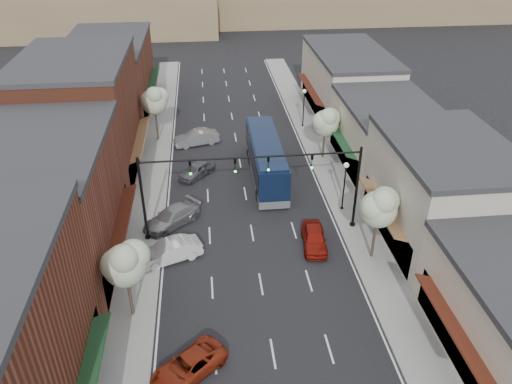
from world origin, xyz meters
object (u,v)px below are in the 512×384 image
object	(u,v)px
signal_mast_left	(174,185)
parked_car_a	(189,366)
tree_left_near	(125,262)
signal_mast_right	(327,177)
tree_left_far	(154,100)
tree_right_far	(326,121)
parked_car_c	(172,217)
lamp_post_far	(304,102)
coach_bus	(266,158)
tree_right_near	(380,206)
parked_car_b	(170,251)
lamp_post_near	(345,178)
red_hatchback	(314,238)
parked_car_e	(196,138)
parked_car_d	(197,170)

from	to	relation	value
signal_mast_left	parked_car_a	size ratio (longest dim) A/B	1.85
tree_left_near	signal_mast_right	bearing A→B (deg)	30.14
signal_mast_left	tree_left_far	size ratio (longest dim) A/B	1.34
tree_right_far	tree_left_near	world-z (taller)	tree_left_near
signal_mast_left	parked_car_c	distance (m)	4.34
tree_right_far	lamp_post_far	size ratio (longest dim) A/B	1.22
tree_left_far	coach_bus	distance (m)	14.05
parked_car_c	tree_right_near	bearing A→B (deg)	26.09
tree_left_near	parked_car_a	xyz separation A→B (m)	(3.48, -4.84, -3.60)
tree_right_near	parked_car_b	bearing A→B (deg)	174.64
signal_mast_right	tree_right_near	bearing A→B (deg)	-56.09
tree_right_near	lamp_post_near	size ratio (longest dim) A/B	1.34
tree_left_far	tree_left_near	bearing A→B (deg)	-90.00
signal_mast_right	coach_bus	size ratio (longest dim) A/B	0.68
lamp_post_far	parked_car_c	world-z (taller)	lamp_post_far
tree_left_near	coach_bus	distance (m)	20.06
lamp_post_near	lamp_post_far	world-z (taller)	same
coach_bus	signal_mast_left	bearing A→B (deg)	-131.15
lamp_post_near	red_hatchback	world-z (taller)	lamp_post_near
parked_car_c	tree_left_near	bearing A→B (deg)	-53.72
red_hatchback	parked_car_e	distance (m)	20.66
signal_mast_left	parked_car_a	bearing A→B (deg)	-86.25
tree_left_near	coach_bus	world-z (taller)	tree_left_near
red_hatchback	parked_car_a	xyz separation A→B (m)	(-9.21, -10.74, -0.10)
coach_bus	parked_car_d	distance (m)	6.54
lamp_post_far	parked_car_e	world-z (taller)	lamp_post_far
signal_mast_left	red_hatchback	xyz separation A→B (m)	(10.06, -2.16, -3.90)
lamp_post_far	coach_bus	xyz separation A→B (m)	(-5.62, -11.08, -1.09)
parked_car_b	parked_car_d	world-z (taller)	parked_car_b
signal_mast_right	red_hatchback	bearing A→B (deg)	-118.75
lamp_post_near	parked_car_c	xyz separation A→B (m)	(-14.00, -0.69, -2.28)
parked_car_b	signal_mast_right	bearing A→B (deg)	82.06
tree_right_near	parked_car_b	xyz separation A→B (m)	(-14.55, 1.36, -3.69)
parked_car_a	tree_left_far	bearing A→B (deg)	146.60
signal_mast_right	tree_left_far	xyz separation A→B (m)	(-13.87, 17.95, -0.02)
parked_car_e	red_hatchback	bearing A→B (deg)	8.93
tree_left_far	red_hatchback	distance (m)	24.09
tree_left_far	red_hatchback	xyz separation A→B (m)	(12.69, -20.10, -3.88)
tree_right_far	tree_left_far	xyz separation A→B (m)	(-16.60, 6.00, 0.61)
signal_mast_right	tree_left_near	bearing A→B (deg)	-149.86
tree_right_near	parked_car_d	xyz separation A→B (m)	(-12.55, 13.69, -3.77)
parked_car_a	parked_car_d	size ratio (longest dim) A/B	1.12
lamp_post_near	parked_car_e	bearing A→B (deg)	130.38
coach_bus	parked_car_e	xyz separation A→B (m)	(-6.38, 7.68, -1.14)
signal_mast_left	parked_car_c	size ratio (longest dim) A/B	1.65
tree_left_near	tree_left_far	bearing A→B (deg)	90.00
signal_mast_right	signal_mast_left	xyz separation A→B (m)	(-11.24, 0.00, 0.00)
parked_car_b	parked_car_c	bearing A→B (deg)	159.24
lamp_post_near	parked_car_b	world-z (taller)	lamp_post_near
tree_right_far	parked_car_b	bearing A→B (deg)	-134.82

